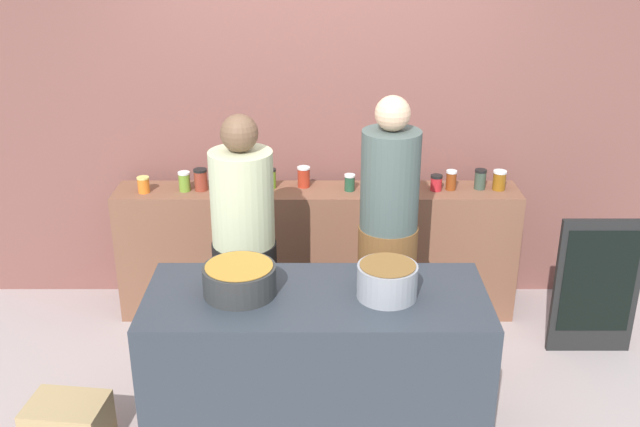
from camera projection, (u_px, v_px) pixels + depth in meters
ground at (320, 405)px, 4.27m from camera, size 12.00×12.00×0.00m
storefront_wall at (321, 90)px, 5.03m from camera, size 4.80×0.12×3.00m
display_shelf at (321, 251)px, 5.11m from camera, size 2.70×0.36×0.91m
prep_table at (319, 370)px, 3.83m from camera, size 1.70×0.70×0.89m
preserve_jar_0 at (147, 184)px, 4.88m from camera, size 0.08×0.08×0.11m
preserve_jar_1 at (188, 181)px, 4.90m from camera, size 0.08×0.08×0.13m
preserve_jar_2 at (204, 179)px, 4.91m from camera, size 0.09×0.09×0.15m
preserve_jar_3 at (229, 179)px, 4.95m from camera, size 0.07×0.07×0.13m
preserve_jar_4 at (259, 184)px, 4.85m from camera, size 0.08×0.08×0.13m
preserve_jar_5 at (274, 178)px, 4.95m from camera, size 0.07×0.07×0.13m
preserve_jar_6 at (307, 177)px, 4.97m from camera, size 0.09×0.09×0.14m
preserve_jar_7 at (353, 182)px, 4.90m from camera, size 0.07×0.07×0.11m
preserve_jar_8 at (400, 179)px, 4.96m from camera, size 0.09×0.09×0.12m
preserve_jar_9 at (440, 183)px, 4.91m from camera, size 0.08×0.08×0.11m
preserve_jar_10 at (455, 180)px, 4.91m from camera, size 0.07×0.07×0.13m
preserve_jar_11 at (484, 179)px, 4.93m from camera, size 0.08×0.08×0.13m
preserve_jar_12 at (503, 180)px, 4.91m from camera, size 0.09×0.09×0.13m
cooking_pot_left at (243, 280)px, 3.64m from camera, size 0.36×0.36×0.15m
cooking_pot_center at (390, 281)px, 3.61m from camera, size 0.30×0.30×0.17m
cook_with_tongs at (248, 266)px, 4.28m from camera, size 0.37×0.37×1.64m
cook_in_cap at (391, 252)px, 4.35m from camera, size 0.35×0.35×1.71m
bread_crate at (72, 423)px, 3.92m from camera, size 0.44×0.34×0.26m
chalkboard_sign at (600, 287)px, 4.62m from camera, size 0.53×0.05×0.91m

